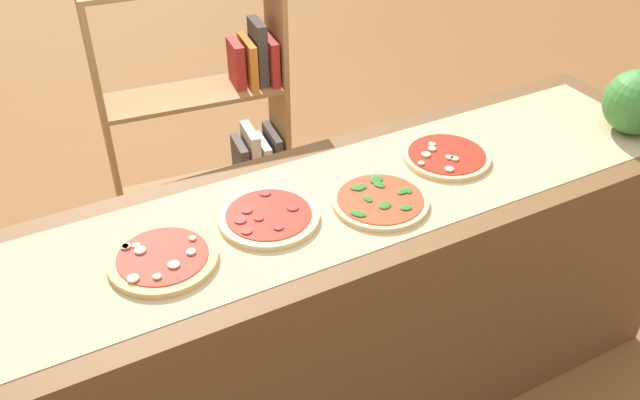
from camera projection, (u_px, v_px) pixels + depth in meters
counter at (320, 316)px, 2.27m from camera, size 2.60×0.65×0.91m
parchment_paper at (320, 205)px, 2.00m from camera, size 2.44×0.51×0.00m
pizza_mushroom_0 at (163, 258)px, 1.79m from camera, size 0.29×0.29×0.03m
pizza_pepperoni_1 at (269, 216)px, 1.94m from camera, size 0.29×0.29×0.02m
pizza_spinach_2 at (380, 200)px, 2.00m from camera, size 0.29×0.29×0.02m
pizza_mushroom_3 at (446, 156)px, 2.20m from camera, size 0.28×0.28×0.02m
watermelon at (637, 102)px, 2.29m from camera, size 0.22×0.22×0.22m
bookshelf at (223, 155)px, 2.83m from camera, size 0.73×0.31×1.34m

